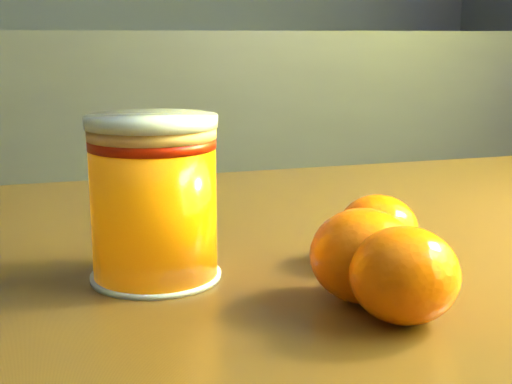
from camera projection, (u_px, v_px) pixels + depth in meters
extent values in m
cube|color=#5A3B16|center=(384.00, 279.00, 0.53)|extent=(1.04, 0.78, 0.04)
cylinder|color=orange|center=(154.00, 209.00, 0.46)|extent=(0.08, 0.08, 0.09)
cylinder|color=#EAA45F|center=(152.00, 133.00, 0.45)|extent=(0.08, 0.08, 0.01)
cylinder|color=silver|center=(151.00, 123.00, 0.45)|extent=(0.08, 0.08, 0.01)
ellipsoid|color=#FC6505|center=(363.00, 255.00, 0.43)|extent=(0.08, 0.08, 0.06)
ellipsoid|color=#FC6505|center=(378.00, 230.00, 0.49)|extent=(0.06, 0.06, 0.05)
ellipsoid|color=#FC6505|center=(404.00, 275.00, 0.39)|extent=(0.06, 0.06, 0.05)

